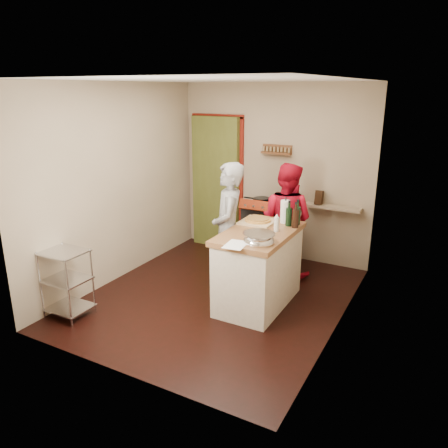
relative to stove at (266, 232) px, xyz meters
The scene contains 10 objects.
floor 1.49m from the stove, 91.94° to the right, with size 3.50×3.50×0.00m, color black.
back_wall 1.03m from the stove, 152.49° to the left, with size 3.00×0.44×2.60m.
left_wall 2.27m from the stove, 137.40° to the right, with size 0.04×3.50×2.60m, color tan.
right_wall 2.20m from the stove, 44.44° to the right, with size 0.04×3.50×2.60m, color tan.
ceiling 2.59m from the stove, 91.94° to the right, with size 3.00×3.50×0.02m, color white.
stove is the anchor object (origin of this frame).
wire_shelving 2.94m from the stove, 116.85° to the right, with size 0.48×0.40×0.80m.
island 1.40m from the stove, 70.48° to the right, with size 0.73×1.33×1.24m.
person_stripe 1.25m from the stove, 90.82° to the right, with size 0.61×0.40×1.67m, color #B8B9BE.
person_red 0.61m from the stove, 36.03° to the right, with size 0.76×0.59×1.57m, color red.
Camera 1 is at (2.44, -4.32, 2.52)m, focal length 35.00 mm.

